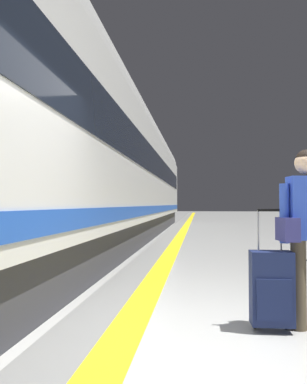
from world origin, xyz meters
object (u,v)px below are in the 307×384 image
object	(u,v)px
high_speed_train	(102,159)
waste_bin	(294,223)
traveller_foreground	(306,225)
rolling_suitcase_foreground	(271,288)

from	to	relation	value
high_speed_train	waste_bin	world-z (taller)	high_speed_train
waste_bin	traveller_foreground	bearing A→B (deg)	-102.89
high_speed_train	traveller_foreground	size ratio (longest dim) A/B	17.40
traveller_foreground	rolling_suitcase_foreground	bearing A→B (deg)	-165.21
high_speed_train	traveller_foreground	world-z (taller)	high_speed_train
traveller_foreground	rolling_suitcase_foreground	world-z (taller)	traveller_foreground
high_speed_train	traveller_foreground	distance (m)	8.37
traveller_foreground	waste_bin	xyz separation A→B (m)	(2.64, 11.54, -0.52)
high_speed_train	waste_bin	distance (m)	8.04
traveller_foreground	waste_bin	world-z (taller)	traveller_foreground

